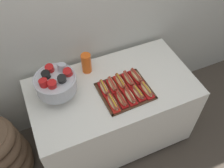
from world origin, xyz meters
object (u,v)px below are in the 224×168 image
(hot_dog_7, at_px, (121,82))
(hot_dog_5, at_px, (104,88))
(hot_dog_2, at_px, (130,96))
(cup_stack, at_px, (86,63))
(hot_dog_8, at_px, (129,79))
(buffet_table, at_px, (113,112))
(serving_tray, at_px, (125,91))
(hot_dog_0, at_px, (113,103))
(hot_dog_6, at_px, (112,85))
(hot_dog_4, at_px, (146,90))
(punch_bowl, at_px, (56,82))
(hot_dog_1, at_px, (121,99))
(hot_dog_3, at_px, (138,93))
(hot_dog_9, at_px, (136,76))

(hot_dog_7, bearing_deg, hot_dog_5, -178.00)
(hot_dog_2, xyz_separation_m, cup_stack, (-0.21, 0.43, 0.06))
(hot_dog_7, xyz_separation_m, hot_dog_8, (0.07, 0.00, 0.00))
(buffet_table, distance_m, hot_dog_7, 0.41)
(serving_tray, height_order, hot_dog_0, hot_dog_0)
(hot_dog_7, relative_size, cup_stack, 0.93)
(serving_tray, height_order, hot_dog_2, hot_dog_2)
(hot_dog_0, xyz_separation_m, hot_dog_6, (0.07, 0.17, -0.00))
(hot_dog_0, relative_size, hot_dog_6, 1.12)
(hot_dog_6, relative_size, hot_dog_7, 0.93)
(hot_dog_4, distance_m, punch_bowl, 0.72)
(cup_stack, bearing_deg, hot_dog_0, -82.50)
(hot_dog_1, distance_m, hot_dog_8, 0.22)
(hot_dog_2, xyz_separation_m, hot_dog_3, (0.07, 0.00, -0.00))
(hot_dog_2, relative_size, punch_bowl, 0.52)
(punch_bowl, bearing_deg, hot_dog_4, -21.88)
(hot_dog_8, bearing_deg, hot_dog_3, -88.00)
(hot_dog_2, bearing_deg, hot_dog_0, -178.00)
(buffet_table, xyz_separation_m, cup_stack, (-0.13, 0.26, 0.46))
(hot_dog_1, bearing_deg, hot_dog_2, 2.00)
(hot_dog_4, bearing_deg, hot_dog_6, 145.75)
(hot_dog_1, xyz_separation_m, hot_dog_2, (0.07, 0.00, -0.00))
(hot_dog_3, relative_size, hot_dog_7, 0.91)
(buffet_table, xyz_separation_m, hot_dog_3, (0.15, -0.17, 0.40))
(hot_dog_5, bearing_deg, hot_dog_9, 2.00)
(hot_dog_1, relative_size, hot_dog_7, 0.92)
(buffet_table, distance_m, hot_dog_5, 0.41)
(hot_dog_1, distance_m, hot_dog_2, 0.08)
(buffet_table, distance_m, hot_dog_4, 0.49)
(buffet_table, bearing_deg, hot_dog_5, -173.80)
(serving_tray, xyz_separation_m, hot_dog_6, (-0.08, 0.08, 0.03))
(hot_dog_7, height_order, punch_bowl, punch_bowl)
(hot_dog_3, height_order, hot_dog_8, hot_dog_3)
(hot_dog_4, bearing_deg, cup_stack, 130.11)
(hot_dog_2, height_order, hot_dog_8, hot_dog_2)
(hot_dog_4, relative_size, cup_stack, 0.97)
(serving_tray, height_order, cup_stack, cup_stack)
(hot_dog_2, relative_size, hot_dog_8, 1.00)
(cup_stack, bearing_deg, hot_dog_7, -52.69)
(serving_tray, relative_size, hot_dog_8, 2.45)
(hot_dog_1, distance_m, hot_dog_3, 0.15)
(hot_dog_7, bearing_deg, hot_dog_0, -130.27)
(serving_tray, bearing_deg, hot_dog_5, 153.19)
(serving_tray, height_order, hot_dog_3, hot_dog_3)
(hot_dog_9, bearing_deg, hot_dog_3, -112.44)
(hot_dog_2, relative_size, hot_dog_9, 0.94)
(hot_dog_4, relative_size, hot_dog_7, 1.05)
(hot_dog_2, height_order, hot_dog_6, hot_dog_6)
(buffet_table, height_order, hot_dog_1, hot_dog_1)
(hot_dog_3, height_order, hot_dog_7, hot_dog_3)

